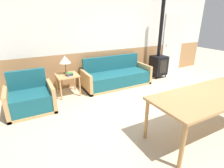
% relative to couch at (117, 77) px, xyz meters
% --- Properties ---
extents(ground_plane, '(16.00, 16.00, 0.00)m').
position_rel_couch_xyz_m(ground_plane, '(0.45, -2.12, -0.25)').
color(ground_plane, beige).
extents(wall_back, '(7.20, 0.06, 2.70)m').
position_rel_couch_xyz_m(wall_back, '(0.45, 0.51, 1.10)').
color(wall_back, '#AD7A4C').
rests_on(wall_back, ground_plane).
extents(couch, '(1.99, 0.78, 0.83)m').
position_rel_couch_xyz_m(couch, '(0.00, 0.00, 0.00)').
color(couch, tan).
rests_on(couch, ground_plane).
extents(armchair, '(0.95, 0.75, 0.84)m').
position_rel_couch_xyz_m(armchair, '(-2.37, -0.45, 0.01)').
color(armchair, tan).
rests_on(armchair, ground_plane).
extents(side_table, '(0.54, 0.54, 0.55)m').
position_rel_couch_xyz_m(side_table, '(-1.44, 0.02, 0.20)').
color(side_table, tan).
rests_on(side_table, ground_plane).
extents(table_lamp, '(0.30, 0.30, 0.47)m').
position_rel_couch_xyz_m(table_lamp, '(-1.44, 0.11, 0.66)').
color(table_lamp, '#4C3823').
rests_on(table_lamp, side_table).
extents(book_stack, '(0.18, 0.14, 0.07)m').
position_rel_couch_xyz_m(book_stack, '(-1.40, -0.08, 0.33)').
color(book_stack, '#234799').
rests_on(book_stack, side_table).
extents(dining_table, '(2.07, 0.86, 0.75)m').
position_rel_couch_xyz_m(dining_table, '(0.22, -2.71, 0.43)').
color(dining_table, '#B27F4C').
rests_on(dining_table, ground_plane).
extents(wood_stove, '(0.46, 0.46, 2.41)m').
position_rel_couch_xyz_m(wood_stove, '(1.64, 0.05, 0.31)').
color(wood_stove, black).
rests_on(wood_stove, ground_plane).
extents(entry_door, '(0.92, 0.09, 2.04)m').
position_rel_couch_xyz_m(entry_door, '(2.61, 0.46, 0.76)').
color(entry_door, silver).
rests_on(entry_door, ground_plane).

